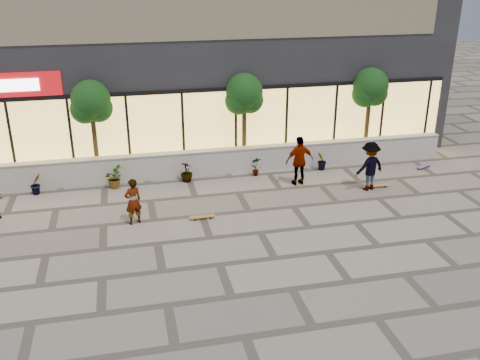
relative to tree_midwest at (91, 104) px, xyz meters
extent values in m
plane|color=gray|center=(3.50, -7.70, -2.99)|extent=(80.00, 80.00, 0.00)
cube|color=beige|center=(3.50, -0.70, -2.49)|extent=(22.00, 0.35, 1.00)
cube|color=#B2AFA8|center=(3.50, -0.70, -1.97)|extent=(22.00, 0.42, 0.04)
cube|color=#26252B|center=(3.50, 4.80, 1.26)|extent=(24.00, 9.00, 8.50)
cube|color=#E5BB5B|center=(3.50, 0.28, -1.29)|extent=(23.04, 0.05, 3.00)
cube|color=black|center=(3.50, 0.25, 0.26)|extent=(23.04, 0.08, 0.15)
cube|color=brown|center=(3.50, 0.28, 3.01)|extent=(21.60, 0.05, 1.60)
imported|color=#123914|center=(-2.20, -1.25, -2.58)|extent=(0.57, 0.57, 0.81)
imported|color=#123914|center=(0.60, -1.25, -2.58)|extent=(0.68, 0.77, 0.81)
imported|color=#123914|center=(3.40, -1.25, -2.58)|extent=(0.64, 0.64, 0.81)
imported|color=#123914|center=(6.20, -1.25, -2.58)|extent=(0.46, 0.35, 0.81)
imported|color=#123914|center=(9.00, -1.25, -2.58)|extent=(0.55, 0.57, 0.81)
cylinder|color=#433218|center=(0.00, 0.00, -1.37)|extent=(0.18, 0.18, 3.24)
sphere|color=#123914|center=(0.00, 0.00, 0.18)|extent=(1.50, 1.50, 1.50)
sphere|color=#123914|center=(-0.25, -0.05, -0.18)|extent=(1.10, 1.10, 1.10)
sphere|color=#123914|center=(0.25, 0.05, -0.18)|extent=(1.10, 1.10, 1.10)
cylinder|color=#433218|center=(6.00, 0.00, -1.37)|extent=(0.18, 0.18, 3.24)
sphere|color=#123914|center=(6.00, 0.00, 0.18)|extent=(1.50, 1.50, 1.50)
sphere|color=#123914|center=(5.75, -0.05, -0.18)|extent=(1.10, 1.10, 1.10)
sphere|color=#123914|center=(6.25, 0.05, -0.18)|extent=(1.10, 1.10, 1.10)
cylinder|color=#433218|center=(11.50, 0.00, -1.37)|extent=(0.18, 0.18, 3.24)
sphere|color=#123914|center=(11.50, 0.00, 0.18)|extent=(1.50, 1.50, 1.50)
sphere|color=#123914|center=(11.25, -0.05, -0.18)|extent=(1.10, 1.10, 1.10)
sphere|color=#123914|center=(11.75, 0.05, -0.18)|extent=(1.10, 1.10, 1.10)
imported|color=silver|center=(1.24, -4.51, -2.20)|extent=(0.68, 0.58, 1.58)
imported|color=white|center=(7.60, -2.49, -2.02)|extent=(1.17, 0.58, 1.93)
imported|color=maroon|center=(10.00, -3.55, -2.05)|extent=(1.35, 0.98, 1.87)
cube|color=olive|center=(3.48, -4.69, -2.89)|extent=(0.85, 0.24, 0.02)
cylinder|color=black|center=(3.73, -4.60, -2.96)|extent=(0.06, 0.03, 0.06)
cylinder|color=black|center=(3.74, -4.76, -2.96)|extent=(0.06, 0.03, 0.06)
cylinder|color=black|center=(3.21, -4.62, -2.96)|extent=(0.06, 0.03, 0.06)
cylinder|color=black|center=(3.22, -4.77, -2.96)|extent=(0.06, 0.03, 0.06)
cube|color=#986531|center=(10.50, -3.48, -2.90)|extent=(0.77, 0.20, 0.02)
cylinder|color=black|center=(10.74, -3.41, -2.96)|extent=(0.06, 0.03, 0.06)
cylinder|color=black|center=(10.74, -3.55, -2.96)|extent=(0.06, 0.03, 0.06)
cylinder|color=black|center=(10.26, -3.41, -2.96)|extent=(0.06, 0.03, 0.06)
cylinder|color=black|center=(10.26, -3.55, -2.96)|extent=(0.06, 0.03, 0.06)
cube|color=#594E90|center=(13.30, -1.95, -2.90)|extent=(0.83, 0.56, 0.02)
cylinder|color=black|center=(13.49, -1.77, -2.96)|extent=(0.07, 0.05, 0.06)
cylinder|color=black|center=(13.56, -1.90, -2.96)|extent=(0.07, 0.05, 0.06)
cylinder|color=black|center=(13.04, -2.00, -2.96)|extent=(0.07, 0.05, 0.06)
cylinder|color=black|center=(13.11, -2.13, -2.96)|extent=(0.07, 0.05, 0.06)
camera|label=1|loc=(1.18, -20.70, 5.00)|focal=40.00mm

